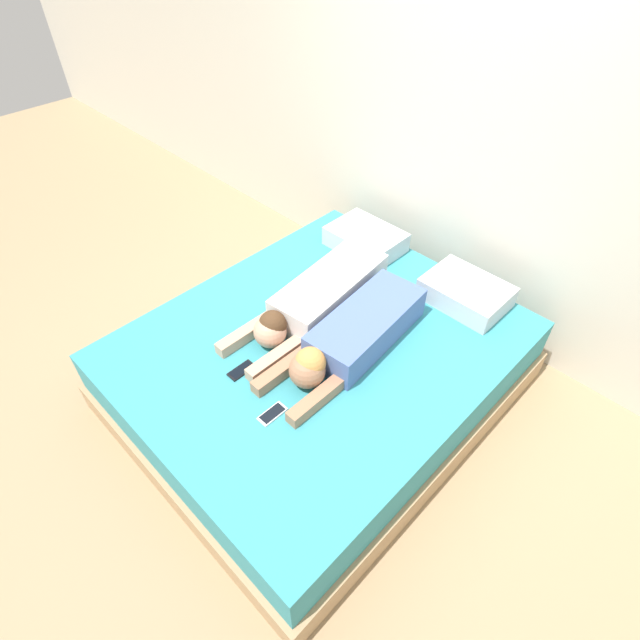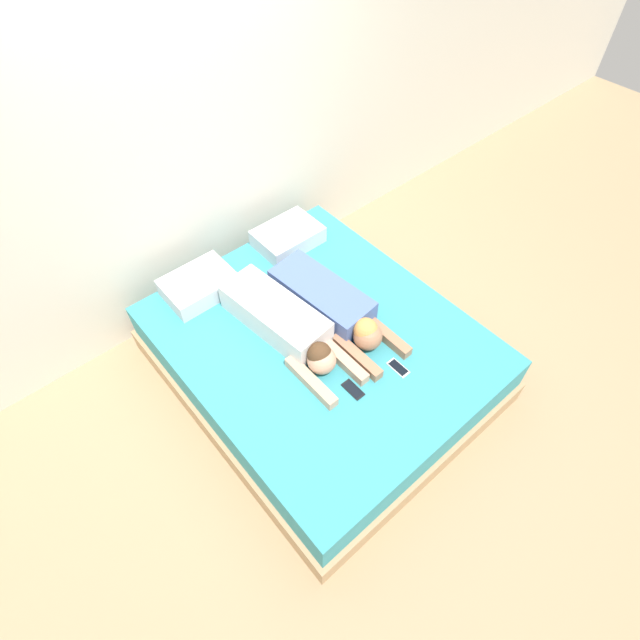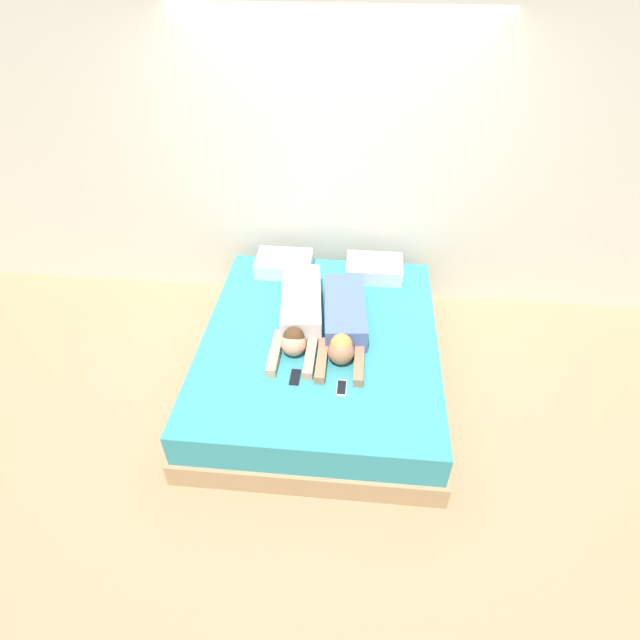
{
  "view_description": "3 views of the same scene",
  "coord_description": "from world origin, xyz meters",
  "px_view_note": "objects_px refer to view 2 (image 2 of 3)",
  "views": [
    {
      "loc": [
        1.4,
        -1.42,
        2.52
      ],
      "look_at": [
        0.0,
        0.0,
        0.62
      ],
      "focal_mm": 28.0,
      "sensor_mm": 36.0,
      "label": 1
    },
    {
      "loc": [
        -1.35,
        -1.58,
        3.14
      ],
      "look_at": [
        0.0,
        0.0,
        0.62
      ],
      "focal_mm": 28.0,
      "sensor_mm": 36.0,
      "label": 2
    },
    {
      "loc": [
        0.27,
        -2.88,
        3.01
      ],
      "look_at": [
        0.0,
        0.0,
        0.62
      ],
      "focal_mm": 28.0,
      "sensor_mm": 36.0,
      "label": 3
    }
  ],
  "objects_px": {
    "person_left": "(285,325)",
    "cell_phone_left": "(353,390)",
    "pillow_head_left": "(199,285)",
    "cell_phone_right": "(398,368)",
    "pillow_head_right": "(288,236)",
    "person_right": "(333,306)",
    "bed": "(320,354)"
  },
  "relations": [
    {
      "from": "pillow_head_left",
      "to": "cell_phone_right",
      "type": "relative_size",
      "value": 3.28
    },
    {
      "from": "pillow_head_left",
      "to": "cell_phone_left",
      "type": "bearing_deg",
      "value": -78.39
    },
    {
      "from": "pillow_head_right",
      "to": "person_right",
      "type": "height_order",
      "value": "person_right"
    },
    {
      "from": "person_left",
      "to": "person_right",
      "type": "relative_size",
      "value": 1.05
    },
    {
      "from": "pillow_head_right",
      "to": "cell_phone_left",
      "type": "bearing_deg",
      "value": -111.98
    },
    {
      "from": "cell_phone_left",
      "to": "cell_phone_right",
      "type": "distance_m",
      "value": 0.34
    },
    {
      "from": "bed",
      "to": "pillow_head_left",
      "type": "relative_size",
      "value": 4.47
    },
    {
      "from": "person_left",
      "to": "cell_phone_right",
      "type": "bearing_deg",
      "value": -61.64
    },
    {
      "from": "pillow_head_right",
      "to": "cell_phone_right",
      "type": "xyz_separation_m",
      "value": [
        -0.21,
        -1.4,
        -0.06
      ]
    },
    {
      "from": "pillow_head_right",
      "to": "cell_phone_left",
      "type": "xyz_separation_m",
      "value": [
        -0.54,
        -1.33,
        -0.06
      ]
    },
    {
      "from": "person_left",
      "to": "person_right",
      "type": "bearing_deg",
      "value": -12.59
    },
    {
      "from": "person_right",
      "to": "cell_phone_right",
      "type": "xyz_separation_m",
      "value": [
        0.02,
        -0.61,
        -0.09
      ]
    },
    {
      "from": "pillow_head_left",
      "to": "cell_phone_left",
      "type": "relative_size",
      "value": 3.28
    },
    {
      "from": "person_left",
      "to": "person_right",
      "type": "distance_m",
      "value": 0.36
    },
    {
      "from": "cell_phone_left",
      "to": "cell_phone_right",
      "type": "relative_size",
      "value": 1.0
    },
    {
      "from": "cell_phone_left",
      "to": "pillow_head_left",
      "type": "bearing_deg",
      "value": 101.61
    },
    {
      "from": "person_left",
      "to": "cell_phone_left",
      "type": "bearing_deg",
      "value": -86.14
    },
    {
      "from": "pillow_head_left",
      "to": "cell_phone_right",
      "type": "distance_m",
      "value": 1.53
    },
    {
      "from": "pillow_head_right",
      "to": "person_left",
      "type": "xyz_separation_m",
      "value": [
        -0.58,
        -0.71,
        0.03
      ]
    },
    {
      "from": "pillow_head_left",
      "to": "cell_phone_left",
      "type": "height_order",
      "value": "pillow_head_left"
    },
    {
      "from": "bed",
      "to": "cell_phone_right",
      "type": "xyz_separation_m",
      "value": [
        0.2,
        -0.54,
        0.24
      ]
    },
    {
      "from": "person_right",
      "to": "cell_phone_right",
      "type": "bearing_deg",
      "value": -87.88
    },
    {
      "from": "pillow_head_left",
      "to": "pillow_head_right",
      "type": "distance_m",
      "value": 0.81
    },
    {
      "from": "pillow_head_right",
      "to": "person_right",
      "type": "bearing_deg",
      "value": -106.15
    },
    {
      "from": "person_right",
      "to": "cell_phone_left",
      "type": "relative_size",
      "value": 7.35
    },
    {
      "from": "bed",
      "to": "pillow_head_left",
      "type": "xyz_separation_m",
      "value": [
        -0.4,
        0.86,
        0.31
      ]
    },
    {
      "from": "person_right",
      "to": "person_left",
      "type": "bearing_deg",
      "value": 167.41
    },
    {
      "from": "person_left",
      "to": "cell_phone_right",
      "type": "relative_size",
      "value": 7.72
    },
    {
      "from": "pillow_head_left",
      "to": "person_right",
      "type": "relative_size",
      "value": 0.45
    },
    {
      "from": "cell_phone_right",
      "to": "pillow_head_left",
      "type": "bearing_deg",
      "value": 113.34
    },
    {
      "from": "pillow_head_left",
      "to": "pillow_head_right",
      "type": "bearing_deg",
      "value": 0.0
    },
    {
      "from": "pillow_head_right",
      "to": "cell_phone_left",
      "type": "distance_m",
      "value": 1.44
    }
  ]
}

